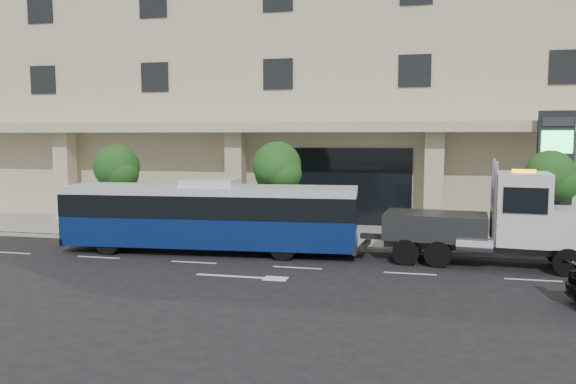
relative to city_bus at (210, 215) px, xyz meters
name	(u,v)px	position (x,y,z in m)	size (l,w,h in m)	color
ground	(305,259)	(4.05, -0.41, -1.54)	(120.00, 120.00, 0.00)	black
sidewalk	(325,235)	(4.05, 4.59, -1.47)	(120.00, 6.00, 0.15)	gray
curb	(314,247)	(4.05, 1.59, -1.47)	(120.00, 0.30, 0.15)	gray
convention_center	(351,54)	(4.05, 15.01, 8.43)	(60.00, 17.60, 20.00)	#C4B993
tree_left	(117,170)	(-5.93, 3.18, 1.57)	(2.27, 2.20, 4.22)	#422B19
tree_mid	(278,169)	(2.07, 3.18, 1.72)	(2.28, 2.20, 4.38)	#422B19
tree_right	(550,178)	(13.57, 3.18, 1.49)	(2.10, 2.00, 4.04)	#422B19
city_bus	(210,215)	(0.00, 0.00, 0.00)	(12.11, 3.38, 3.03)	black
tow_truck	(499,223)	(11.20, 0.00, 0.07)	(8.64, 2.82, 3.91)	#2D3033
signage_pylon	(554,176)	(14.02, 4.59, 1.51)	(1.45, 0.62, 5.70)	black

